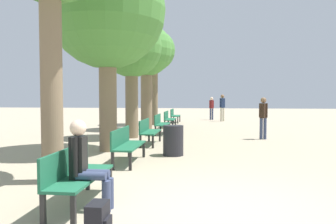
% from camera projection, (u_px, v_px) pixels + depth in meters
% --- Properties ---
extents(ground_plane, '(80.00, 80.00, 0.00)m').
position_uv_depth(ground_plane, '(222.00, 213.00, 4.46)').
color(ground_plane, tan).
extents(bench_row_0, '(0.48, 1.64, 0.83)m').
position_uv_depth(bench_row_0, '(76.00, 172.00, 4.78)').
color(bench_row_0, '#1E6042').
rests_on(bench_row_0, ground_plane).
extents(bench_row_1, '(0.48, 1.64, 0.83)m').
position_uv_depth(bench_row_1, '(126.00, 143.00, 7.80)').
color(bench_row_1, '#1E6042').
rests_on(bench_row_1, ground_plane).
extents(bench_row_2, '(0.48, 1.64, 0.83)m').
position_uv_depth(bench_row_2, '(148.00, 130.00, 10.83)').
color(bench_row_2, '#1E6042').
rests_on(bench_row_2, ground_plane).
extents(bench_row_3, '(0.48, 1.64, 0.83)m').
position_uv_depth(bench_row_3, '(161.00, 123.00, 13.86)').
color(bench_row_3, '#1E6042').
rests_on(bench_row_3, ground_plane).
extents(bench_row_4, '(0.48, 1.64, 0.83)m').
position_uv_depth(bench_row_4, '(169.00, 118.00, 16.88)').
color(bench_row_4, '#1E6042').
rests_on(bench_row_4, ground_plane).
extents(bench_row_5, '(0.48, 1.64, 0.83)m').
position_uv_depth(bench_row_5, '(174.00, 115.00, 19.91)').
color(bench_row_5, '#1E6042').
rests_on(bench_row_5, ground_plane).
extents(tree_row_1, '(3.37, 3.37, 5.76)m').
position_uv_depth(tree_row_1, '(107.00, 12.00, 9.38)').
color(tree_row_1, '#7A664C').
rests_on(tree_row_1, ground_plane).
extents(tree_row_2, '(2.35, 2.35, 4.68)m').
position_uv_depth(tree_row_2, '(131.00, 49.00, 12.48)').
color(tree_row_2, '#7A664C').
rests_on(tree_row_2, ground_plane).
extents(tree_row_3, '(2.48, 2.48, 5.05)m').
position_uv_depth(tree_row_3, '(146.00, 53.00, 15.61)').
color(tree_row_3, '#7A664C').
rests_on(tree_row_3, ground_plane).
extents(tree_row_4, '(2.28, 2.28, 5.30)m').
position_uv_depth(tree_row_4, '(155.00, 52.00, 18.18)').
color(tree_row_4, '#7A664C').
rests_on(tree_row_4, ground_plane).
extents(person_seated, '(0.60, 0.34, 1.26)m').
position_uv_depth(person_seated, '(86.00, 162.00, 4.58)').
color(person_seated, '#384260').
rests_on(person_seated, ground_plane).
extents(backpack, '(0.24, 0.32, 0.38)m').
position_uv_depth(backpack, '(98.00, 220.00, 3.71)').
color(backpack, black).
rests_on(backpack, ground_plane).
extents(pedestrian_near, '(0.35, 0.29, 1.72)m').
position_uv_depth(pedestrian_near, '(222.00, 106.00, 21.03)').
color(pedestrian_near, beige).
rests_on(pedestrian_near, ground_plane).
extents(pedestrian_mid, '(0.31, 0.28, 1.55)m').
position_uv_depth(pedestrian_mid, '(212.00, 107.00, 22.30)').
color(pedestrian_mid, '#384260').
rests_on(pedestrian_mid, ground_plane).
extents(pedestrian_far, '(0.32, 0.28, 1.56)m').
position_uv_depth(pedestrian_far, '(263.00, 115.00, 12.12)').
color(pedestrian_far, '#384260').
rests_on(pedestrian_far, ground_plane).
extents(trash_bin, '(0.55, 0.55, 0.81)m').
position_uv_depth(trash_bin, '(173.00, 140.00, 8.81)').
color(trash_bin, '#232328').
rests_on(trash_bin, ground_plane).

